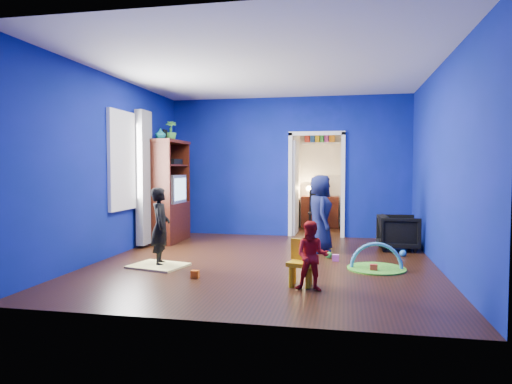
% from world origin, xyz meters
% --- Properties ---
extents(floor, '(5.00, 5.50, 0.01)m').
position_xyz_m(floor, '(0.00, 0.00, 0.00)').
color(floor, black).
rests_on(floor, ground).
extents(ceiling, '(5.00, 5.50, 0.01)m').
position_xyz_m(ceiling, '(0.00, 0.00, 2.90)').
color(ceiling, white).
rests_on(ceiling, wall_back).
extents(wall_back, '(5.00, 0.02, 2.90)m').
position_xyz_m(wall_back, '(0.00, 2.75, 1.45)').
color(wall_back, navy).
rests_on(wall_back, floor).
extents(wall_front, '(5.00, 0.02, 2.90)m').
position_xyz_m(wall_front, '(0.00, -2.75, 1.45)').
color(wall_front, navy).
rests_on(wall_front, floor).
extents(wall_left, '(0.02, 5.50, 2.90)m').
position_xyz_m(wall_left, '(-2.50, 0.00, 1.45)').
color(wall_left, navy).
rests_on(wall_left, floor).
extents(wall_right, '(0.02, 5.50, 2.90)m').
position_xyz_m(wall_right, '(2.50, 0.00, 1.45)').
color(wall_right, navy).
rests_on(wall_right, floor).
extents(alcove, '(1.00, 1.75, 2.50)m').
position_xyz_m(alcove, '(0.60, 3.62, 1.25)').
color(alcove, silver).
rests_on(alcove, floor).
extents(armchair, '(0.71, 0.69, 0.61)m').
position_xyz_m(armchair, '(2.10, 1.46, 0.31)').
color(armchair, black).
rests_on(armchair, floor).
extents(child_black, '(0.39, 0.48, 1.14)m').
position_xyz_m(child_black, '(-1.46, -0.53, 0.57)').
color(child_black, black).
rests_on(child_black, floor).
extents(child_navy, '(0.54, 0.71, 1.31)m').
position_xyz_m(child_navy, '(0.77, 0.98, 0.66)').
color(child_navy, '#0F1139').
rests_on(child_navy, floor).
extents(toddler_red, '(0.40, 0.31, 0.81)m').
position_xyz_m(toddler_red, '(0.81, -1.49, 0.41)').
color(toddler_red, '#B7132A').
rests_on(toddler_red, floor).
extents(vase, '(0.24, 0.24, 0.20)m').
position_xyz_m(vase, '(-2.21, 1.27, 2.06)').
color(vase, '#0D576B').
rests_on(vase, tv_armoire).
extents(potted_plant, '(0.29, 0.29, 0.40)m').
position_xyz_m(potted_plant, '(-2.21, 1.79, 2.16)').
color(potted_plant, green).
rests_on(potted_plant, tv_armoire).
extents(tv_armoire, '(0.58, 1.14, 1.96)m').
position_xyz_m(tv_armoire, '(-2.21, 1.57, 0.98)').
color(tv_armoire, '#41160A').
rests_on(tv_armoire, floor).
extents(crt_tv, '(0.46, 0.70, 0.54)m').
position_xyz_m(crt_tv, '(-2.17, 1.57, 1.02)').
color(crt_tv, silver).
rests_on(crt_tv, tv_armoire).
extents(yellow_blanket, '(0.87, 0.76, 0.03)m').
position_xyz_m(yellow_blanket, '(-1.46, -0.63, 0.01)').
color(yellow_blanket, '#F2E07A').
rests_on(yellow_blanket, floor).
extents(hopper_ball, '(0.36, 0.36, 0.36)m').
position_xyz_m(hopper_ball, '(0.72, 1.23, 0.18)').
color(hopper_ball, yellow).
rests_on(hopper_ball, floor).
extents(kid_chair, '(0.35, 0.35, 0.50)m').
position_xyz_m(kid_chair, '(0.66, -1.29, 0.25)').
color(kid_chair, yellow).
rests_on(kid_chair, floor).
extents(play_mat, '(0.81, 0.81, 0.02)m').
position_xyz_m(play_mat, '(1.62, -0.19, 0.01)').
color(play_mat, green).
rests_on(play_mat, floor).
extents(toy_arch, '(0.73, 0.06, 0.73)m').
position_xyz_m(toy_arch, '(1.62, -0.19, 0.02)').
color(toy_arch, '#3F8CD8').
rests_on(toy_arch, floor).
extents(window_left, '(0.03, 0.95, 1.55)m').
position_xyz_m(window_left, '(-2.48, 0.35, 1.55)').
color(window_left, white).
rests_on(window_left, wall_left).
extents(curtain, '(0.14, 0.42, 2.40)m').
position_xyz_m(curtain, '(-2.37, 0.90, 1.25)').
color(curtain, slate).
rests_on(curtain, floor).
extents(doorway, '(1.16, 0.10, 2.10)m').
position_xyz_m(doorway, '(0.60, 2.75, 1.05)').
color(doorway, white).
rests_on(doorway, floor).
extents(study_desk, '(0.88, 0.44, 0.75)m').
position_xyz_m(study_desk, '(0.60, 4.26, 0.38)').
color(study_desk, '#3D140A').
rests_on(study_desk, floor).
extents(desk_monitor, '(0.40, 0.05, 0.32)m').
position_xyz_m(desk_monitor, '(0.60, 4.38, 0.95)').
color(desk_monitor, black).
rests_on(desk_monitor, study_desk).
extents(desk_lamp, '(0.14, 0.14, 0.14)m').
position_xyz_m(desk_lamp, '(0.32, 4.32, 0.93)').
color(desk_lamp, '#FFD88C').
rests_on(desk_lamp, study_desk).
extents(folding_chair, '(0.40, 0.40, 0.92)m').
position_xyz_m(folding_chair, '(0.60, 3.30, 0.46)').
color(folding_chair, black).
rests_on(folding_chair, floor).
extents(book_shelf, '(0.88, 0.24, 0.04)m').
position_xyz_m(book_shelf, '(0.60, 4.37, 2.02)').
color(book_shelf, white).
rests_on(book_shelf, study_desk).
extents(toy_0, '(0.10, 0.08, 0.10)m').
position_xyz_m(toy_0, '(1.58, -0.34, 0.05)').
color(toy_0, red).
rests_on(toy_0, floor).
extents(toy_1, '(0.11, 0.11, 0.11)m').
position_xyz_m(toy_1, '(2.11, 0.86, 0.06)').
color(toy_1, blue).
rests_on(toy_1, floor).
extents(toy_2, '(0.10, 0.08, 0.10)m').
position_xyz_m(toy_2, '(-0.72, -1.17, 0.05)').
color(toy_2, '#F9620D').
rests_on(toy_2, floor).
extents(toy_3, '(0.11, 0.11, 0.11)m').
position_xyz_m(toy_3, '(0.93, 0.48, 0.06)').
color(toy_3, green).
rests_on(toy_3, floor).
extents(toy_4, '(0.10, 0.08, 0.10)m').
position_xyz_m(toy_4, '(1.05, 0.28, 0.05)').
color(toy_4, '#CE4DB2').
rests_on(toy_4, floor).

